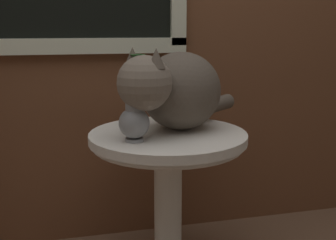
% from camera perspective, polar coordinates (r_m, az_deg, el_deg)
% --- Properties ---
extents(wicker_side_table, '(0.62, 0.62, 0.62)m').
position_cam_1_polar(wicker_side_table, '(1.73, 0.00, -7.86)').
color(wicker_side_table, silver).
rests_on(wicker_side_table, ground_plane).
extents(cat, '(0.59, 0.50, 0.33)m').
position_cam_1_polar(cat, '(1.67, 1.00, 4.06)').
color(cat, brown).
rests_on(cat, wicker_side_table).
extents(pewter_vase_with_ivy, '(0.11, 0.12, 0.31)m').
position_cam_1_polar(pewter_vase_with_ivy, '(1.53, -4.53, 0.40)').
color(pewter_vase_with_ivy, gray).
rests_on(pewter_vase_with_ivy, wicker_side_table).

